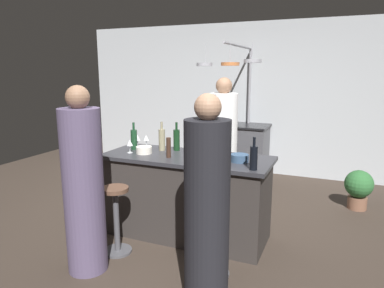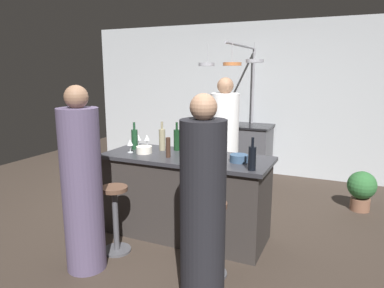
# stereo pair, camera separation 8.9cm
# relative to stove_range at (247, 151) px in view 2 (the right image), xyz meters

# --- Properties ---
(ground_plane) EXTENTS (9.00, 9.00, 0.00)m
(ground_plane) POSITION_rel_stove_range_xyz_m (0.00, -2.45, -0.45)
(ground_plane) COLOR #382D26
(back_wall) EXTENTS (6.40, 0.16, 2.60)m
(back_wall) POSITION_rel_stove_range_xyz_m (0.00, 0.40, 0.85)
(back_wall) COLOR #B2B7BC
(back_wall) RESTS_ON ground_plane
(kitchen_island) EXTENTS (1.80, 0.72, 0.90)m
(kitchen_island) POSITION_rel_stove_range_xyz_m (0.00, -2.45, 0.01)
(kitchen_island) COLOR #332D2B
(kitchen_island) RESTS_ON ground_plane
(stove_range) EXTENTS (0.80, 0.64, 0.89)m
(stove_range) POSITION_rel_stove_range_xyz_m (0.00, 0.00, 0.00)
(stove_range) COLOR #47474C
(stove_range) RESTS_ON ground_plane
(chef) EXTENTS (0.36, 0.36, 1.71)m
(chef) POSITION_rel_stove_range_xyz_m (0.11, -1.54, 0.34)
(chef) COLOR white
(chef) RESTS_ON ground_plane
(bar_stool_left) EXTENTS (0.28, 0.28, 0.68)m
(bar_stool_left) POSITION_rel_stove_range_xyz_m (-0.48, -3.07, -0.07)
(bar_stool_left) COLOR #4C4C51
(bar_stool_left) RESTS_ON ground_plane
(guest_left) EXTENTS (0.35, 0.35, 1.67)m
(guest_left) POSITION_rel_stove_range_xyz_m (-0.56, -3.43, 0.33)
(guest_left) COLOR #594C6B
(guest_left) RESTS_ON ground_plane
(bar_stool_right) EXTENTS (0.28, 0.28, 0.68)m
(bar_stool_right) POSITION_rel_stove_range_xyz_m (0.54, -3.07, -0.07)
(bar_stool_right) COLOR #4C4C51
(bar_stool_right) RESTS_ON ground_plane
(guest_right) EXTENTS (0.34, 0.34, 1.63)m
(guest_right) POSITION_rel_stove_range_xyz_m (0.60, -3.44, 0.31)
(guest_right) COLOR black
(guest_right) RESTS_ON ground_plane
(overhead_pot_rack) EXTENTS (0.88, 1.53, 2.17)m
(overhead_pot_rack) POSITION_rel_stove_range_xyz_m (0.03, -0.60, 1.23)
(overhead_pot_rack) COLOR gray
(overhead_pot_rack) RESTS_ON ground_plane
(potted_plant) EXTENTS (0.36, 0.36, 0.52)m
(potted_plant) POSITION_rel_stove_range_xyz_m (1.77, -0.89, -0.15)
(potted_plant) COLOR brown
(potted_plant) RESTS_ON ground_plane
(pepper_mill) EXTENTS (0.05, 0.05, 0.21)m
(pepper_mill) POSITION_rel_stove_range_xyz_m (-0.14, -2.58, 0.56)
(pepper_mill) COLOR #382319
(pepper_mill) RESTS_ON kitchen_island
(wine_bottle_red) EXTENTS (0.07, 0.07, 0.32)m
(wine_bottle_red) POSITION_rel_stove_range_xyz_m (-0.21, -2.25, 0.58)
(wine_bottle_red) COLOR #143319
(wine_bottle_red) RESTS_ON kitchen_island
(wine_bottle_white) EXTENTS (0.07, 0.07, 0.33)m
(wine_bottle_white) POSITION_rel_stove_range_xyz_m (-0.36, -2.31, 0.58)
(wine_bottle_white) COLOR gray
(wine_bottle_white) RESTS_ON kitchen_island
(wine_bottle_green) EXTENTS (0.07, 0.07, 0.31)m
(wine_bottle_green) POSITION_rel_stove_range_xyz_m (-0.68, -2.39, 0.57)
(wine_bottle_green) COLOR #193D23
(wine_bottle_green) RESTS_ON kitchen_island
(wine_bottle_dark) EXTENTS (0.07, 0.07, 0.30)m
(wine_bottle_dark) POSITION_rel_stove_range_xyz_m (0.78, -2.70, 0.57)
(wine_bottle_dark) COLOR black
(wine_bottle_dark) RESTS_ON kitchen_island
(wine_bottle_amber) EXTENTS (0.07, 0.07, 0.29)m
(wine_bottle_amber) POSITION_rel_stove_range_xyz_m (0.46, -2.64, 0.57)
(wine_bottle_amber) COLOR brown
(wine_bottle_amber) RESTS_ON kitchen_island
(wine_glass_by_chef) EXTENTS (0.07, 0.07, 0.15)m
(wine_glass_by_chef) POSITION_rel_stove_range_xyz_m (-0.61, -2.24, 0.56)
(wine_glass_by_chef) COLOR silver
(wine_glass_by_chef) RESTS_ON kitchen_island
(wine_glass_near_right_guest) EXTENTS (0.07, 0.07, 0.15)m
(wine_glass_near_right_guest) POSITION_rel_stove_range_xyz_m (-0.63, -2.56, 0.56)
(wine_glass_near_right_guest) COLOR silver
(wine_glass_near_right_guest) RESTS_ON kitchen_island
(wine_glass_near_left_guest) EXTENTS (0.07, 0.07, 0.15)m
(wine_glass_near_left_guest) POSITION_rel_stove_range_xyz_m (-0.71, -2.27, 0.56)
(wine_glass_near_left_guest) COLOR silver
(wine_glass_near_left_guest) RESTS_ON kitchen_island
(mixing_bowl_blue) EXTENTS (0.18, 0.18, 0.07)m
(mixing_bowl_blue) POSITION_rel_stove_range_xyz_m (0.58, -2.47, 0.49)
(mixing_bowl_blue) COLOR #334C6B
(mixing_bowl_blue) RESTS_ON kitchen_island
(mixing_bowl_steel) EXTENTS (0.18, 0.18, 0.07)m
(mixing_bowl_steel) POSITION_rel_stove_range_xyz_m (0.29, -2.46, 0.49)
(mixing_bowl_steel) COLOR #B7B7BC
(mixing_bowl_steel) RESTS_ON kitchen_island
(mixing_bowl_ceramic) EXTENTS (0.17, 0.17, 0.08)m
(mixing_bowl_ceramic) POSITION_rel_stove_range_xyz_m (-0.47, -2.53, 0.49)
(mixing_bowl_ceramic) COLOR silver
(mixing_bowl_ceramic) RESTS_ON kitchen_island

